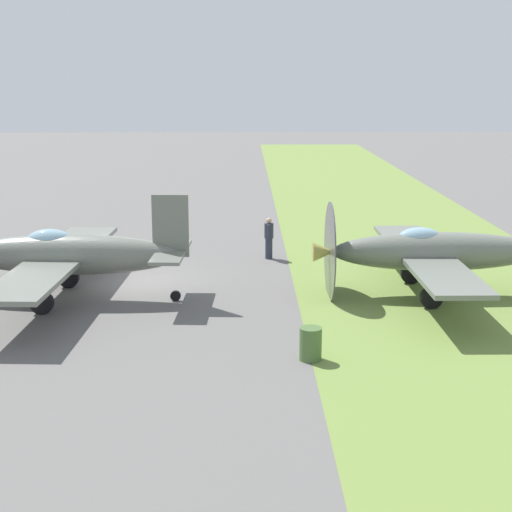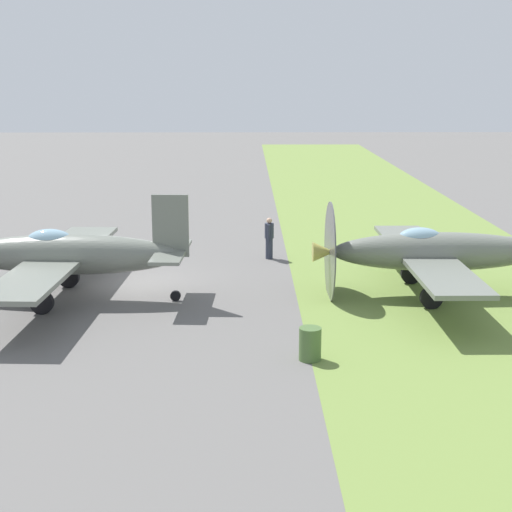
{
  "view_description": "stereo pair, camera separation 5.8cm",
  "coord_description": "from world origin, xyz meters",
  "px_view_note": "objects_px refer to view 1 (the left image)",
  "views": [
    {
      "loc": [
        -27.38,
        -3.91,
        7.38
      ],
      "look_at": [
        -2.04,
        -4.28,
        1.47
      ],
      "focal_mm": 53.73,
      "sensor_mm": 36.0,
      "label": 1
    },
    {
      "loc": [
        -27.38,
        -3.97,
        7.38
      ],
      "look_at": [
        -2.04,
        -4.28,
        1.47
      ],
      "focal_mm": 53.73,
      "sensor_mm": 36.0,
      "label": 2
    }
  ],
  "objects_px": {
    "airplane_wingman": "(433,252)",
    "ground_crew_mechanic": "(269,237)",
    "airplane_lead": "(65,255)",
    "fuel_drum": "(311,344)"
  },
  "relations": [
    {
      "from": "ground_crew_mechanic",
      "to": "fuel_drum",
      "type": "distance_m",
      "value": 11.86
    },
    {
      "from": "airplane_wingman",
      "to": "ground_crew_mechanic",
      "type": "relative_size",
      "value": 5.98
    },
    {
      "from": "airplane_lead",
      "to": "fuel_drum",
      "type": "distance_m",
      "value": 9.78
    },
    {
      "from": "airplane_wingman",
      "to": "airplane_lead",
      "type": "bearing_deg",
      "value": 91.62
    },
    {
      "from": "airplane_lead",
      "to": "fuel_drum",
      "type": "bearing_deg",
      "value": -124.1
    },
    {
      "from": "airplane_lead",
      "to": "ground_crew_mechanic",
      "type": "xyz_separation_m",
      "value": [
        6.04,
        -7.05,
        -0.68
      ]
    },
    {
      "from": "airplane_lead",
      "to": "ground_crew_mechanic",
      "type": "relative_size",
      "value": 6.15
    },
    {
      "from": "airplane_wingman",
      "to": "fuel_drum",
      "type": "height_order",
      "value": "airplane_wingman"
    },
    {
      "from": "airplane_wingman",
      "to": "fuel_drum",
      "type": "bearing_deg",
      "value": 142.49
    },
    {
      "from": "airplane_wingman",
      "to": "ground_crew_mechanic",
      "type": "height_order",
      "value": "airplane_wingman"
    }
  ]
}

